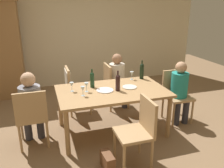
# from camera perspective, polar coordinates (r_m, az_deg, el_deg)

# --- Properties ---
(ground_plane) EXTENTS (10.00, 10.00, 0.00)m
(ground_plane) POSITION_cam_1_polar(r_m,az_deg,el_deg) (4.11, 0.00, -11.19)
(ground_plane) COLOR #846647
(rear_room_partition) EXTENTS (6.40, 0.12, 2.70)m
(rear_room_partition) POSITION_cam_1_polar(r_m,az_deg,el_deg) (6.24, -7.77, 12.29)
(rear_room_partition) COLOR beige
(rear_room_partition) RESTS_ON ground_plane
(dining_table) EXTENTS (1.74, 1.05, 0.74)m
(dining_table) POSITION_cam_1_polar(r_m,az_deg,el_deg) (3.82, 0.00, -2.54)
(dining_table) COLOR #A87F51
(dining_table) RESTS_ON ground_plane
(chair_right_end) EXTENTS (0.44, 0.44, 0.92)m
(chair_right_end) POSITION_cam_1_polar(r_m,az_deg,el_deg) (4.45, 15.18, -1.83)
(chair_right_end) COLOR tan
(chair_right_end) RESTS_ON ground_plane
(chair_left_end) EXTENTS (0.44, 0.44, 0.92)m
(chair_left_end) POSITION_cam_1_polar(r_m,az_deg,el_deg) (3.64, -18.81, -7.01)
(chair_left_end) COLOR tan
(chair_left_end) RESTS_ON ground_plane
(chair_far_right) EXTENTS (0.44, 0.44, 0.92)m
(chair_far_right) POSITION_cam_1_polar(r_m,az_deg,el_deg) (4.76, 0.19, 0.24)
(chair_far_right) COLOR tan
(chair_far_right) RESTS_ON ground_plane
(chair_far_left) EXTENTS (0.46, 0.44, 0.92)m
(chair_far_left) POSITION_cam_1_polar(r_m,az_deg,el_deg) (4.57, -9.64, -0.05)
(chair_far_left) COLOR tan
(chair_far_left) RESTS_ON ground_plane
(chair_near) EXTENTS (0.44, 0.44, 0.92)m
(chair_near) POSITION_cam_1_polar(r_m,az_deg,el_deg) (3.14, 6.65, -10.42)
(chair_near) COLOR tan
(chair_near) RESTS_ON ground_plane
(person_woman_host) EXTENTS (0.30, 0.34, 1.12)m
(person_woman_host) POSITION_cam_1_polar(r_m,az_deg,el_deg) (4.32, 16.10, -0.93)
(person_woman_host) COLOR #33333D
(person_woman_host) RESTS_ON ground_plane
(person_man_bearded) EXTENTS (0.31, 0.36, 1.15)m
(person_man_bearded) POSITION_cam_1_polar(r_m,az_deg,el_deg) (3.69, -19.01, -4.48)
(person_man_bearded) COLOR #33333D
(person_man_bearded) RESTS_ON ground_plane
(person_man_guest) EXTENTS (0.35, 0.30, 1.13)m
(person_man_guest) POSITION_cam_1_polar(r_m,az_deg,el_deg) (4.76, 1.49, 1.73)
(person_man_guest) COLOR #33333D
(person_man_guest) RESTS_ON ground_plane
(wine_bottle_tall_green) EXTENTS (0.07, 0.07, 0.33)m
(wine_bottle_tall_green) POSITION_cam_1_polar(r_m,az_deg,el_deg) (3.72, 1.41, 0.46)
(wine_bottle_tall_green) COLOR black
(wine_bottle_tall_green) RESTS_ON dining_table
(wine_bottle_dark_red) EXTENTS (0.07, 0.07, 0.31)m
(wine_bottle_dark_red) POSITION_cam_1_polar(r_m,az_deg,el_deg) (3.87, -4.81, 1.15)
(wine_bottle_dark_red) COLOR #19381E
(wine_bottle_dark_red) RESTS_ON dining_table
(wine_bottle_short_olive) EXTENTS (0.07, 0.07, 0.34)m
(wine_bottle_short_olive) POSITION_cam_1_polar(r_m,az_deg,el_deg) (4.34, 7.21, 3.23)
(wine_bottle_short_olive) COLOR black
(wine_bottle_short_olive) RESTS_ON dining_table
(wine_glass_near_left) EXTENTS (0.07, 0.07, 0.15)m
(wine_glass_near_left) POSITION_cam_1_polar(r_m,az_deg,el_deg) (3.70, -6.21, -0.30)
(wine_glass_near_left) COLOR silver
(wine_glass_near_left) RESTS_ON dining_table
(wine_glass_centre) EXTENTS (0.07, 0.07, 0.15)m
(wine_glass_centre) POSITION_cam_1_polar(r_m,az_deg,el_deg) (4.29, 4.81, 2.47)
(wine_glass_centre) COLOR silver
(wine_glass_centre) RESTS_ON dining_table
(wine_glass_near_right) EXTENTS (0.07, 0.07, 0.15)m
(wine_glass_near_right) POSITION_cam_1_polar(r_m,az_deg,el_deg) (3.54, -7.07, -1.23)
(wine_glass_near_right) COLOR silver
(wine_glass_near_right) RESTS_ON dining_table
(wine_glass_far) EXTENTS (0.07, 0.07, 0.15)m
(wine_glass_far) POSITION_cam_1_polar(r_m,az_deg,el_deg) (3.75, -9.72, -0.22)
(wine_glass_far) COLOR silver
(wine_glass_far) RESTS_ON dining_table
(dinner_plate_host) EXTENTS (0.27, 0.27, 0.01)m
(dinner_plate_host) POSITION_cam_1_polar(r_m,az_deg,el_deg) (3.75, -1.71, -1.52)
(dinner_plate_host) COLOR white
(dinner_plate_host) RESTS_ON dining_table
(dinner_plate_guest_left) EXTENTS (0.24, 0.24, 0.01)m
(dinner_plate_guest_left) POSITION_cam_1_polar(r_m,az_deg,el_deg) (3.91, 4.26, -0.73)
(dinner_plate_guest_left) COLOR silver
(dinner_plate_guest_left) RESTS_ON dining_table
(handbag) EXTENTS (0.14, 0.29, 0.22)m
(handbag) POSITION_cam_1_polar(r_m,az_deg,el_deg) (3.24, -1.11, -18.18)
(handbag) COLOR brown
(handbag) RESTS_ON ground_plane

